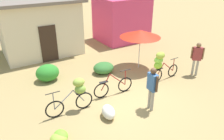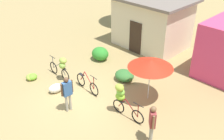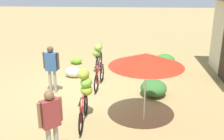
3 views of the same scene
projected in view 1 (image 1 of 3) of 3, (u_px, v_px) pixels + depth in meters
The scene contains 13 objects.
ground_plane at pixel (133, 101), 8.63m from camera, with size 60.00×60.00×0.00m, color #9B8351.
building_low at pixel (39, 26), 12.82m from camera, with size 4.75×3.66×3.19m.
shop_pink at pixel (121, 19), 15.23m from camera, with size 3.20×2.80×2.95m, color #D83E6A.
hedge_bush_front_left at pixel (48, 73), 10.04m from camera, with size 1.06×0.93×0.78m, color #2D842A.
hedge_bush_front_right at pixel (104, 68), 10.80m from camera, with size 1.03×0.91×0.55m, color #346E30.
market_umbrella at pixel (140, 34), 10.69m from camera, with size 2.02×2.02×2.01m.
bicycle_leftmost at pixel (76, 92), 7.75m from camera, with size 1.77×0.46×1.28m.
bicycle_near_pile at pixel (114, 87), 8.94m from camera, with size 1.75×0.21×1.01m.
bicycle_center_loaded at pixel (161, 64), 9.76m from camera, with size 1.66×0.47×1.47m.
banana_pile_on_ground at pixel (60, 137), 6.59m from camera, with size 0.68×0.68×0.34m.
produce_sack at pixel (108, 112), 7.63m from camera, with size 0.70×0.44×0.44m, color silver.
person_vendor at pixel (152, 85), 7.72m from camera, with size 0.23×0.58×1.69m.
person_bystander at pixel (197, 56), 10.27m from camera, with size 0.43×0.44×1.65m.
Camera 1 is at (-4.51, -5.75, 4.84)m, focal length 35.04 mm.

